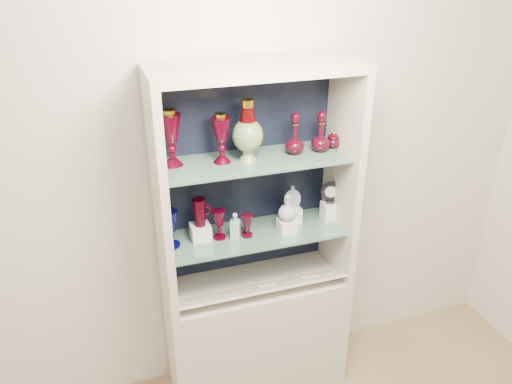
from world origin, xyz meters
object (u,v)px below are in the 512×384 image
object	(u,v)px
clear_round_decanter	(287,208)
enamel_urn	(248,131)
pedestal_lamp_left	(171,138)
ruby_goblet_tall	(219,224)
clear_square_bottle	(235,225)
flat_flask	(292,196)
ruby_goblet_small	(247,226)
lidded_bowl	(333,139)
cobalt_goblet	(171,229)
pedestal_lamp_right	(221,138)
ruby_decanter_b	(321,130)
ruby_decanter_a	(295,131)
ruby_pitcher	(199,212)
cameo_medallion	(331,192)

from	to	relation	value
clear_round_decanter	enamel_urn	bearing A→B (deg)	170.70
pedestal_lamp_left	ruby_goblet_tall	bearing A→B (deg)	-12.66
clear_square_bottle	flat_flask	distance (m)	0.36
pedestal_lamp_left	ruby_goblet_small	size ratio (longest dim) A/B	2.21
lidded_bowl	clear_round_decanter	distance (m)	0.43
cobalt_goblet	pedestal_lamp_right	bearing A→B (deg)	2.40
pedestal_lamp_right	ruby_decanter_b	xyz separation A→B (m)	(0.51, -0.02, -0.01)
cobalt_goblet	flat_flask	bearing A→B (deg)	3.76
clear_round_decanter	ruby_decanter_a	bearing A→B (deg)	44.16
enamel_urn	clear_round_decanter	size ratio (longest dim) A/B	2.16
clear_round_decanter	ruby_goblet_tall	bearing A→B (deg)	172.39
ruby_goblet_small	pedestal_lamp_left	bearing A→B (deg)	168.16
enamel_urn	ruby_goblet_small	world-z (taller)	enamel_urn
flat_flask	pedestal_lamp_right	bearing A→B (deg)	-167.10
ruby_decanter_b	clear_square_bottle	xyz separation A→B (m)	(-0.46, -0.01, -0.46)
enamel_urn	ruby_goblet_tall	xyz separation A→B (m)	(-0.15, 0.01, -0.49)
lidded_bowl	ruby_goblet_small	world-z (taller)	lidded_bowl
lidded_bowl	ruby_goblet_small	distance (m)	0.64
pedestal_lamp_left	clear_round_decanter	bearing A→B (deg)	-9.47
ruby_decanter_a	ruby_goblet_tall	distance (m)	0.61
ruby_pitcher	lidded_bowl	bearing A→B (deg)	6.99
flat_flask	clear_square_bottle	bearing A→B (deg)	-161.27
ruby_goblet_tall	cameo_medallion	distance (m)	0.64
pedestal_lamp_left	clear_square_bottle	distance (m)	0.57
lidded_bowl	ruby_goblet_tall	bearing A→B (deg)	-178.13
ruby_decanter_b	ruby_goblet_small	world-z (taller)	ruby_decanter_b
enamel_urn	clear_round_decanter	xyz separation A→B (m)	(0.20, -0.03, -0.43)
pedestal_lamp_right	enamel_urn	size ratio (longest dim) A/B	0.80
ruby_decanter_a	lidded_bowl	world-z (taller)	ruby_decanter_a
clear_square_bottle	ruby_pitcher	bearing A→B (deg)	165.28
ruby_decanter_a	ruby_pitcher	size ratio (longest dim) A/B	1.61
lidded_bowl	clear_round_decanter	world-z (taller)	lidded_bowl
cobalt_goblet	flat_flask	distance (m)	0.67
pedestal_lamp_right	ruby_goblet_small	bearing A→B (deg)	-17.69
ruby_decanter_a	clear_round_decanter	bearing A→B (deg)	-135.84
ruby_goblet_tall	flat_flask	size ratio (longest dim) A/B	1.23
ruby_decanter_a	clear_square_bottle	bearing A→B (deg)	-176.28
pedestal_lamp_right	flat_flask	bearing A→B (deg)	4.72
lidded_bowl	clear_round_decanter	size ratio (longest dim) A/B	0.63
ruby_goblet_tall	clear_square_bottle	world-z (taller)	ruby_goblet_tall
ruby_decanter_b	lidded_bowl	xyz separation A→B (m)	(0.09, 0.03, -0.07)
ruby_goblet_tall	clear_square_bottle	distance (m)	0.08
pedestal_lamp_left	lidded_bowl	bearing A→B (deg)	-1.75
ruby_decanter_b	lidded_bowl	size ratio (longest dim) A/B	2.51
ruby_decanter_b	ruby_goblet_tall	world-z (taller)	ruby_decanter_b
cobalt_goblet	cameo_medallion	distance (m)	0.88
ruby_decanter_a	enamel_urn	bearing A→B (deg)	-176.87
ruby_decanter_a	ruby_goblet_small	world-z (taller)	ruby_decanter_a
pedestal_lamp_left	clear_square_bottle	xyz separation A→B (m)	(0.29, -0.07, -0.49)
pedestal_lamp_right	enamel_urn	bearing A→B (deg)	-10.79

